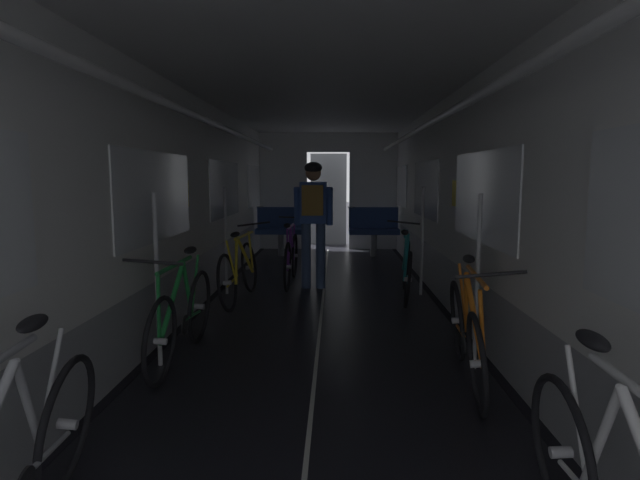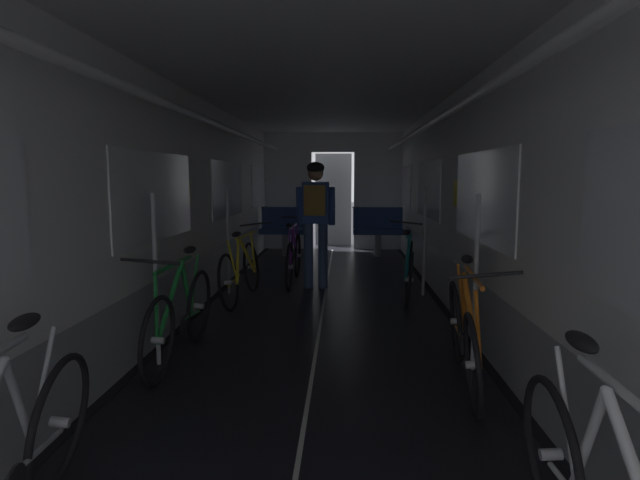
% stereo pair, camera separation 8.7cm
% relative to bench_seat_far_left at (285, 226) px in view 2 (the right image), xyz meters
% --- Properties ---
extents(train_car_shell, '(3.14, 12.34, 2.57)m').
position_rel_bench_seat_far_left_xyz_m(train_car_shell, '(0.90, -4.47, 1.13)').
color(train_car_shell, black).
rests_on(train_car_shell, ground).
extents(bench_seat_far_left, '(0.98, 0.51, 0.95)m').
position_rel_bench_seat_far_left_xyz_m(bench_seat_far_left, '(0.00, 0.00, 0.00)').
color(bench_seat_far_left, gray).
rests_on(bench_seat_far_left, ground).
extents(bench_seat_far_right, '(0.98, 0.51, 0.95)m').
position_rel_bench_seat_far_left_xyz_m(bench_seat_far_right, '(1.80, 0.00, 0.00)').
color(bench_seat_far_right, gray).
rests_on(bench_seat_far_right, ground).
extents(bicycle_teal, '(0.44, 1.69, 0.95)m').
position_rel_bench_seat_far_left_xyz_m(bicycle_teal, '(1.96, -3.53, -0.18)').
color(bicycle_teal, black).
rests_on(bicycle_teal, ground).
extents(bicycle_orange, '(0.44, 1.69, 0.95)m').
position_rel_bench_seat_far_left_xyz_m(bicycle_orange, '(2.03, -6.25, -0.19)').
color(bicycle_orange, black).
rests_on(bicycle_orange, ground).
extents(bicycle_yellow, '(0.46, 1.69, 0.95)m').
position_rel_bench_seat_far_left_xyz_m(bicycle_yellow, '(-0.12, -3.77, -0.19)').
color(bicycle_yellow, black).
rests_on(bicycle_yellow, ground).
extents(bicycle_green, '(0.44, 1.69, 0.94)m').
position_rel_bench_seat_far_left_xyz_m(bicycle_green, '(-0.21, -5.86, -0.18)').
color(bicycle_green, black).
rests_on(bicycle_green, ground).
extents(bicycle_silver, '(0.44, 1.69, 0.96)m').
position_rel_bench_seat_far_left_xyz_m(bicycle_silver, '(-0.19, -8.15, -0.19)').
color(bicycle_silver, black).
rests_on(bicycle_silver, ground).
extents(person_cyclist_aisle, '(0.53, 0.39, 1.73)m').
position_rel_bench_seat_far_left_xyz_m(person_cyclist_aisle, '(0.76, -3.00, 0.50)').
color(person_cyclist_aisle, '#384C75').
rests_on(person_cyclist_aisle, ground).
extents(bicycle_purple_in_aisle, '(0.44, 1.69, 0.94)m').
position_rel_bench_seat_far_left_xyz_m(bicycle_purple_in_aisle, '(0.43, -2.73, -0.18)').
color(bicycle_purple_in_aisle, black).
rests_on(bicycle_purple_in_aisle, ground).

